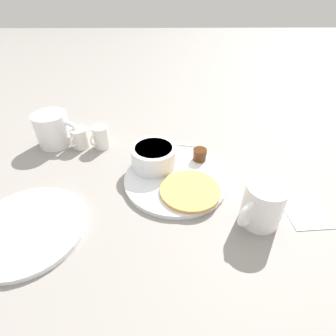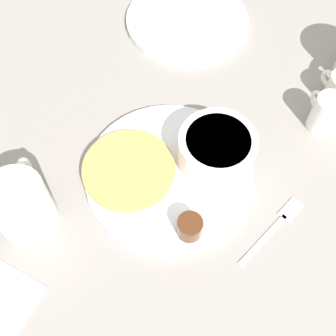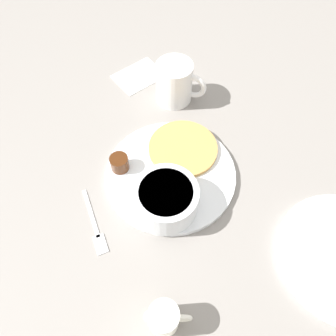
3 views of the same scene
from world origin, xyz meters
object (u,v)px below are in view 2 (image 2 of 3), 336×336
Objects in this scene: bowl at (217,149)px; creamer_pitcher_near at (326,113)px; plate at (169,174)px; fork at (277,224)px; coffee_mug at (22,206)px.

bowl is 1.70× the size of creamer_pitcher_near.
fork is at bearing -175.14° from plate.
plate is 2.48× the size of coffee_mug.
fork is (-0.13, 0.04, -0.04)m from bowl.
coffee_mug is 1.52× the size of creamer_pitcher_near.
bowl is at bearing -17.55° from fork.
fork is (-0.30, -0.18, -0.05)m from coffee_mug.
coffee_mug reaches higher than fork.
plate is 3.77× the size of creamer_pitcher_near.
coffee_mug reaches higher than plate.
coffee_mug is at bearing 30.98° from fork.
creamer_pitcher_near is at bearing -126.78° from plate.
fork is at bearing 162.45° from bowl.
fork is (-0.02, 0.20, -0.03)m from creamer_pitcher_near.
coffee_mug reaches higher than creamer_pitcher_near.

